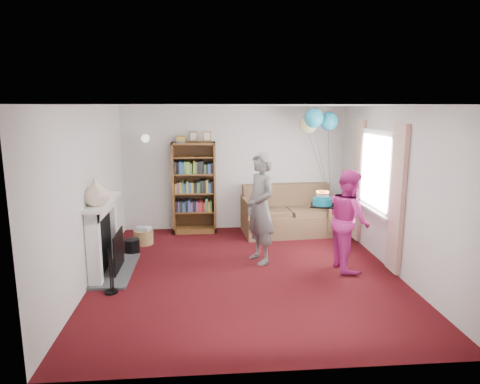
{
  "coord_description": "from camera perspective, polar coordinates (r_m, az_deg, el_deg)",
  "views": [
    {
      "loc": [
        -0.6,
        -6.12,
        2.48
      ],
      "look_at": [
        -0.04,
        0.6,
        1.13
      ],
      "focal_mm": 32.0,
      "sensor_mm": 36.0,
      "label": 1
    }
  ],
  "objects": [
    {
      "name": "wall_sconce",
      "position": [
        8.59,
        -12.5,
        7.01
      ],
      "size": [
        0.16,
        0.23,
        0.16
      ],
      "color": "gold",
      "rests_on": "ground"
    },
    {
      "name": "wall_back",
      "position": [
        8.74,
        -0.74,
        3.19
      ],
      "size": [
        4.5,
        0.02,
        2.5
      ],
      "primitive_type": "cube",
      "color": "silver",
      "rests_on": "ground"
    },
    {
      "name": "sofa",
      "position": [
        8.63,
        6.4,
        -3.09
      ],
      "size": [
        1.78,
        0.94,
        0.94
      ],
      "rotation": [
        0.0,
        0.0,
        0.08
      ],
      "color": "brown",
      "rests_on": "ground"
    },
    {
      "name": "ground",
      "position": [
        6.63,
        0.82,
        -10.67
      ],
      "size": [
        5.0,
        5.0,
        0.0
      ],
      "primitive_type": "plane",
      "color": "black",
      "rests_on": "ground"
    },
    {
      "name": "ceiling",
      "position": [
        6.15,
        0.89,
        11.51
      ],
      "size": [
        4.5,
        5.0,
        0.01
      ],
      "primitive_type": "cube",
      "color": "white",
      "rests_on": "wall_back"
    },
    {
      "name": "wall_right",
      "position": [
        6.87,
        19.97,
        0.28
      ],
      "size": [
        0.02,
        5.0,
        2.5
      ],
      "primitive_type": "cube",
      "color": "silver",
      "rests_on": "ground"
    },
    {
      "name": "mantel_vase",
      "position": [
        6.27,
        -18.65,
        -0.02
      ],
      "size": [
        0.47,
        0.47,
        0.38
      ],
      "primitive_type": "imported",
      "rotation": [
        0.0,
        0.0,
        0.35
      ],
      "color": "beige",
      "rests_on": "fireplace"
    },
    {
      "name": "person_striped",
      "position": [
        6.83,
        2.75,
        -2.14
      ],
      "size": [
        0.64,
        0.77,
        1.79
      ],
      "primitive_type": "imported",
      "rotation": [
        0.0,
        0.0,
        -1.18
      ],
      "color": "black",
      "rests_on": "ground"
    },
    {
      "name": "birthday_cake",
      "position": [
        6.42,
        10.92,
        -1.27
      ],
      "size": [
        0.34,
        0.34,
        0.22
      ],
      "rotation": [
        0.0,
        0.0,
        -0.3
      ],
      "color": "black",
      "rests_on": "ground"
    },
    {
      "name": "person_magenta",
      "position": [
        6.78,
        14.3,
        -3.61
      ],
      "size": [
        0.64,
        0.79,
        1.56
      ],
      "primitive_type": "imported",
      "rotation": [
        0.0,
        0.0,
        1.64
      ],
      "color": "#C72786",
      "rests_on": "ground"
    },
    {
      "name": "wall_left",
      "position": [
        6.46,
        -19.51,
        -0.35
      ],
      "size": [
        0.02,
        5.0,
        2.5
      ],
      "primitive_type": "cube",
      "color": "silver",
      "rests_on": "ground"
    },
    {
      "name": "window_bay",
      "position": [
        7.4,
        17.64,
        0.8
      ],
      "size": [
        0.14,
        2.02,
        2.2
      ],
      "color": "white",
      "rests_on": "ground"
    },
    {
      "name": "bookcase",
      "position": [
        8.58,
        -6.12,
        0.52
      ],
      "size": [
        0.85,
        0.42,
        2.01
      ],
      "color": "#472B14",
      "rests_on": "ground"
    },
    {
      "name": "balloons",
      "position": [
        8.21,
        10.25,
        9.28
      ],
      "size": [
        0.68,
        0.73,
        1.78
      ],
      "color": "#3F3F3F",
      "rests_on": "ground"
    },
    {
      "name": "fireplace",
      "position": [
        6.78,
        -17.28,
        -6.12
      ],
      "size": [
        0.55,
        1.8,
        1.12
      ],
      "color": "#3F3F42",
      "rests_on": "ground"
    },
    {
      "name": "wicker_basket",
      "position": [
        8.09,
        -12.74,
        -5.78
      ],
      "size": [
        0.35,
        0.35,
        0.32
      ],
      "rotation": [
        0.0,
        0.0,
        -0.3
      ],
      "color": "#976B46",
      "rests_on": "ground"
    }
  ]
}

